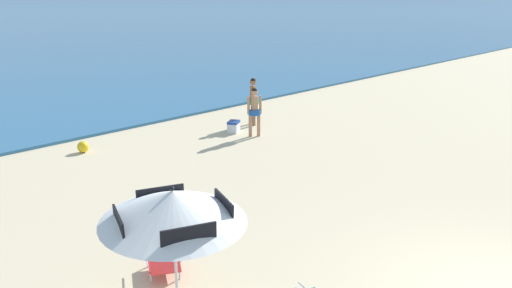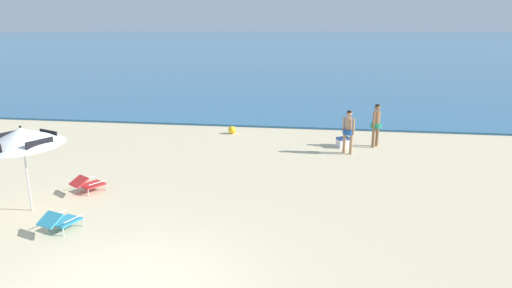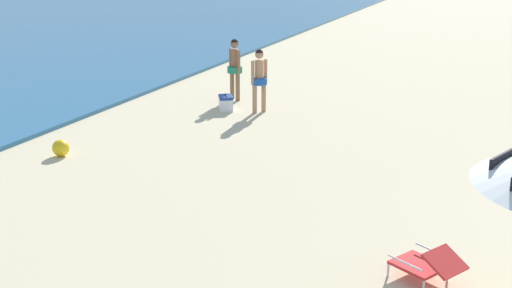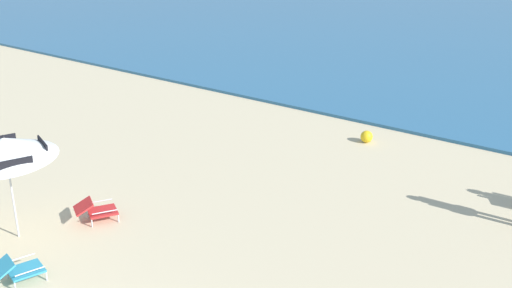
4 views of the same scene
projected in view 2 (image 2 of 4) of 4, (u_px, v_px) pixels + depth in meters
The scene contains 8 objects.
ocean_water at pixel (318, 34), 403.04m from camera, with size 800.00×800.00×0.10m, color #2D668E.
beach_umbrella_striped_main at pixel (22, 137), 10.74m from camera, with size 2.68×2.69×2.27m.
lounge_chair_under_umbrella at pixel (60, 221), 10.01m from camera, with size 0.78×1.01×0.52m.
lounge_chair_beside_umbrella at pixel (88, 183), 12.42m from camera, with size 0.91×1.02×0.52m.
person_standing_near_shore at pixel (348, 129), 16.13m from camera, with size 0.43×0.41×1.67m.
person_standing_beside at pixel (376, 122), 17.08m from camera, with size 0.42×0.44×1.73m.
cooler_box at pixel (343, 142), 17.22m from camera, with size 0.60×0.55×0.43m.
beach_ball at pixel (232, 130), 19.44m from camera, with size 0.35×0.35×0.35m, color yellow.
Camera 2 is at (3.37, -6.18, 4.58)m, focal length 30.25 mm.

